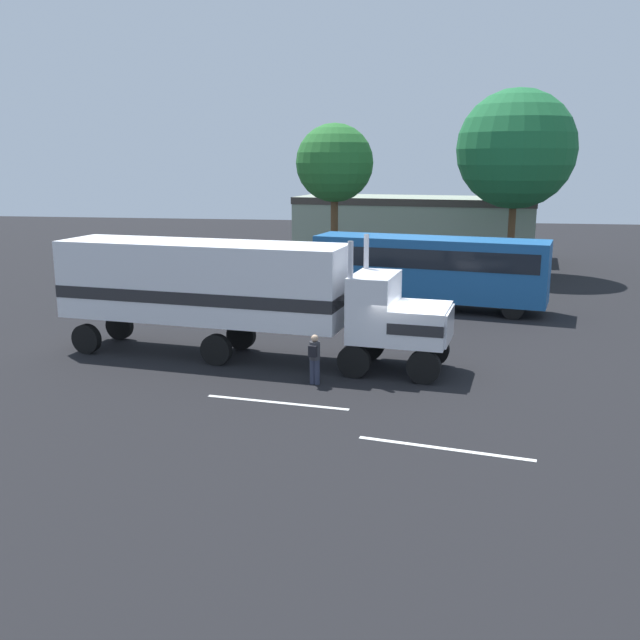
% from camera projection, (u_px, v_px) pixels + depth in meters
% --- Properties ---
extents(ground_plane, '(120.00, 120.00, 0.00)m').
position_uv_depth(ground_plane, '(409.00, 374.00, 23.68)').
color(ground_plane, black).
extents(lane_stripe_near, '(4.38, 0.72, 0.01)m').
position_uv_depth(lane_stripe_near, '(277.00, 403.00, 20.87)').
color(lane_stripe_near, silver).
rests_on(lane_stripe_near, ground_plane).
extents(lane_stripe_mid, '(4.35, 0.97, 0.01)m').
position_uv_depth(lane_stripe_mid, '(445.00, 449.00, 17.54)').
color(lane_stripe_mid, silver).
rests_on(lane_stripe_mid, ground_plane).
extents(semi_truck, '(14.37, 4.52, 4.50)m').
position_uv_depth(semi_truck, '(231.00, 289.00, 25.17)').
color(semi_truck, white).
rests_on(semi_truck, ground_plane).
extents(person_bystander, '(0.34, 0.47, 1.63)m').
position_uv_depth(person_bystander, '(315.00, 357.00, 22.41)').
color(person_bystander, '#2D3347').
rests_on(person_bystander, ground_plane).
extents(parked_bus, '(11.29, 4.78, 3.40)m').
position_uv_depth(parked_bus, '(429.00, 266.00, 33.76)').
color(parked_bus, '#1E5999').
rests_on(parked_bus, ground_plane).
extents(parked_car, '(4.75, 3.31, 1.57)m').
position_uv_depth(parked_car, '(163.00, 274.00, 39.08)').
color(parked_car, black).
rests_on(parked_car, ground_plane).
extents(tree_left, '(7.07, 7.07, 11.16)m').
position_uv_depth(tree_left, '(516.00, 149.00, 42.03)').
color(tree_left, brown).
rests_on(tree_left, ground_plane).
extents(tree_center, '(4.59, 4.59, 9.12)m').
position_uv_depth(tree_center, '(335.00, 164.00, 41.68)').
color(tree_center, brown).
rests_on(tree_center, ground_plane).
extents(building_backdrop, '(17.88, 8.42, 4.36)m').
position_uv_depth(building_backdrop, '(415.00, 224.00, 52.01)').
color(building_backdrop, gray).
rests_on(building_backdrop, ground_plane).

